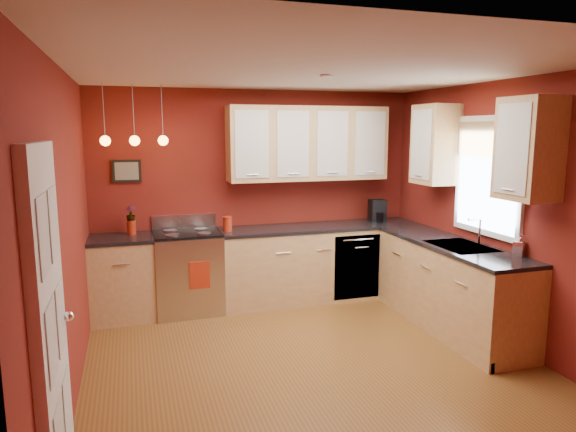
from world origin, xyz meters
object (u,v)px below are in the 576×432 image
object	(u,v)px
gas_range	(188,272)
red_canister	(227,224)
coffee_maker	(378,211)
soap_pump	(520,245)
sink	(461,248)

from	to	relation	value
gas_range	red_canister	xyz separation A→B (m)	(0.47, -0.02, 0.55)
coffee_maker	gas_range	bearing A→B (deg)	-173.44
gas_range	soap_pump	distance (m)	3.57
gas_range	coffee_maker	xyz separation A→B (m)	(2.45, 0.04, 0.59)
gas_range	red_canister	size ratio (longest dim) A/B	6.39
sink	coffee_maker	bearing A→B (deg)	96.39
red_canister	coffee_maker	bearing A→B (deg)	1.84
sink	coffee_maker	size ratio (longest dim) A/B	2.44
red_canister	coffee_maker	distance (m)	1.98
red_canister	gas_range	bearing A→B (deg)	177.07
red_canister	soap_pump	size ratio (longest dim) A/B	0.81
gas_range	coffee_maker	world-z (taller)	coffee_maker
gas_range	soap_pump	size ratio (longest dim) A/B	5.21
sink	soap_pump	xyz separation A→B (m)	(0.25, -0.54, 0.13)
gas_range	coffee_maker	size ratio (longest dim) A/B	3.87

